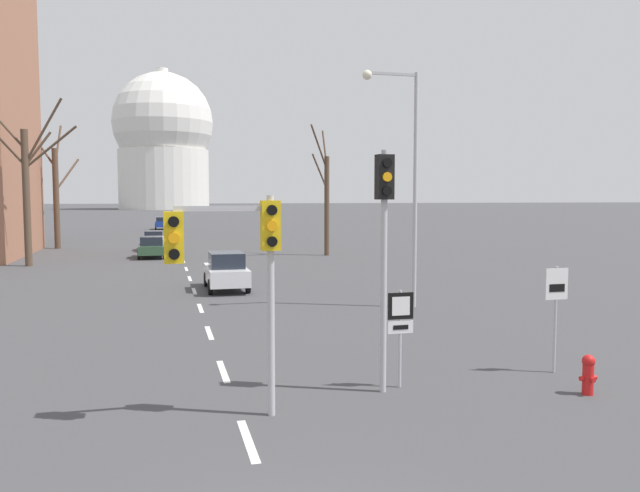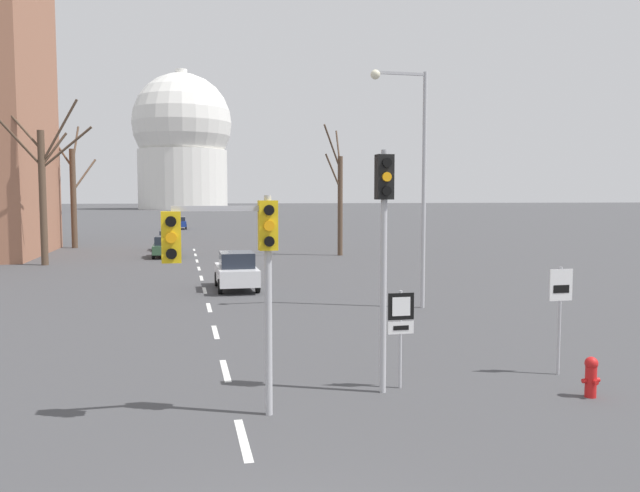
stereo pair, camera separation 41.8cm
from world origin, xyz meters
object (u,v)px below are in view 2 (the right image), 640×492
object	(u,v)px
traffic_signal_centre_tall	(234,251)
street_lamp_right	(415,166)
speed_limit_sign	(560,302)
sedan_far_left	(236,271)
sedan_mid_centre	(169,240)
route_sign_post	(401,323)
sedan_near_left	(179,223)
fire_hydrant	(591,375)
sedan_near_right	(166,247)
traffic_signal_near_right	(384,225)

from	to	relation	value
traffic_signal_centre_tall	street_lamp_right	size ratio (longest dim) A/B	0.48
speed_limit_sign	sedan_far_left	bearing A→B (deg)	112.16
speed_limit_sign	sedan_mid_centre	world-z (taller)	speed_limit_sign
route_sign_post	sedan_near_left	world-z (taller)	route_sign_post
street_lamp_right	traffic_signal_centre_tall	bearing A→B (deg)	-126.31
route_sign_post	sedan_mid_centre	world-z (taller)	route_sign_post
street_lamp_right	sedan_mid_centre	size ratio (longest dim) A/B	2.07
traffic_signal_centre_tall	fire_hydrant	world-z (taller)	traffic_signal_centre_tall
speed_limit_sign	sedan_near_right	distance (m)	33.71
route_sign_post	street_lamp_right	bearing A→B (deg)	67.27
speed_limit_sign	fire_hydrant	size ratio (longest dim) A/B	2.97
route_sign_post	sedan_near_left	distance (m)	71.91
traffic_signal_near_right	sedan_far_left	xyz separation A→B (m)	(-1.79, 16.03, -2.80)
traffic_signal_near_right	sedan_mid_centre	world-z (taller)	traffic_signal_near_right
speed_limit_sign	fire_hydrant	distance (m)	2.14
street_lamp_right	sedan_far_left	distance (m)	10.02
fire_hydrant	street_lamp_right	world-z (taller)	street_lamp_right
traffic_signal_near_right	sedan_near_left	world-z (taller)	traffic_signal_near_right
street_lamp_right	sedan_near_left	size ratio (longest dim) A/B	2.30
route_sign_post	speed_limit_sign	xyz separation A→B (m)	(4.10, 0.18, 0.28)
route_sign_post	sedan_far_left	size ratio (longest dim) A/B	0.53
street_lamp_right	sedan_near_left	bearing A→B (deg)	98.15
traffic_signal_near_right	traffic_signal_centre_tall	size ratio (longest dim) A/B	1.23
speed_limit_sign	street_lamp_right	world-z (taller)	street_lamp_right
speed_limit_sign	traffic_signal_near_right	bearing A→B (deg)	-175.22
route_sign_post	sedan_far_left	bearing A→B (deg)	98.17
traffic_signal_near_right	street_lamp_right	world-z (taller)	street_lamp_right
fire_hydrant	sedan_mid_centre	bearing A→B (deg)	103.27
street_lamp_right	sedan_far_left	xyz separation A→B (m)	(-6.24, 6.36, -4.58)
route_sign_post	sedan_near_right	distance (m)	32.91
traffic_signal_centre_tall	fire_hydrant	bearing A→B (deg)	-3.26
street_lamp_right	sedan_near_right	world-z (taller)	street_lamp_right
route_sign_post	sedan_mid_centre	size ratio (longest dim) A/B	0.51
speed_limit_sign	street_lamp_right	bearing A→B (deg)	90.83
fire_hydrant	street_lamp_right	bearing A→B (deg)	88.98
traffic_signal_centre_tall	sedan_near_left	xyz separation A→B (m)	(-1.18, 72.79, -2.42)
sedan_near_left	sedan_mid_centre	world-z (taller)	sedan_near_left
speed_limit_sign	fire_hydrant	xyz separation A→B (m)	(-0.33, -1.67, -1.30)
sedan_near_right	sedan_mid_centre	size ratio (longest dim) A/B	0.90
sedan_near_right	sedan_far_left	xyz separation A→B (m)	(3.53, -16.56, 0.11)
route_sign_post	sedan_far_left	xyz separation A→B (m)	(-2.27, 15.83, -0.61)
fire_hydrant	sedan_near_left	size ratio (longest dim) A/B	0.23
speed_limit_sign	sedan_near_right	xyz separation A→B (m)	(-9.91, 32.21, -1.01)
speed_limit_sign	sedan_near_left	bearing A→B (deg)	97.21
traffic_signal_near_right	speed_limit_sign	world-z (taller)	traffic_signal_near_right
traffic_signal_centre_tall	sedan_mid_centre	size ratio (longest dim) A/B	1.00
sedan_mid_centre	traffic_signal_near_right	bearing A→B (deg)	-82.33
sedan_near_left	sedan_near_right	distance (m)	39.35
route_sign_post	street_lamp_right	distance (m)	11.01
speed_limit_sign	sedan_near_left	distance (m)	72.12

